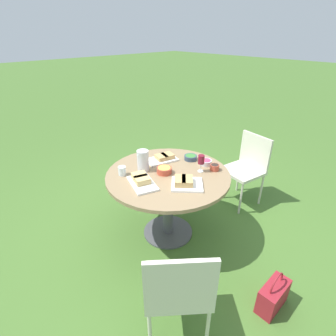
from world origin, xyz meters
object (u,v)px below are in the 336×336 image
object	(u,v)px
chair_near_right	(247,164)
handbag	(273,296)
dining_table	(168,184)
wine_glass	(201,160)
chair_near_left	(178,287)
water_pitcher	(143,161)

from	to	relation	value
chair_near_right	handbag	distance (m)	1.60
dining_table	wine_glass	size ratio (longest dim) A/B	6.94
dining_table	handbag	xyz separation A→B (m)	(0.01, 1.23, -0.51)
chair_near_right	handbag	bearing A→B (deg)	40.87
chair_near_left	water_pitcher	bearing A→B (deg)	-118.73
dining_table	handbag	world-z (taller)	dining_table
dining_table	chair_near_left	size ratio (longest dim) A/B	1.38
dining_table	chair_near_left	xyz separation A→B (m)	(0.73, 0.86, -0.11)
dining_table	handbag	distance (m)	1.33
chair_near_left	wine_glass	size ratio (longest dim) A/B	5.01
chair_near_left	handbag	size ratio (longest dim) A/B	2.42
dining_table	chair_near_left	distance (m)	1.13
dining_table	handbag	bearing A→B (deg)	89.74
dining_table	water_pitcher	size ratio (longest dim) A/B	5.72
chair_near_left	water_pitcher	distance (m)	1.28
chair_near_left	wine_glass	distance (m)	1.24
wine_glass	dining_table	bearing A→B (deg)	-36.50
dining_table	wine_glass	world-z (taller)	wine_glass
handbag	chair_near_right	bearing A→B (deg)	-139.13
chair_near_right	wine_glass	bearing A→B (deg)	-1.20
chair_near_right	wine_glass	world-z (taller)	wine_glass
dining_table	chair_near_right	distance (m)	1.19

